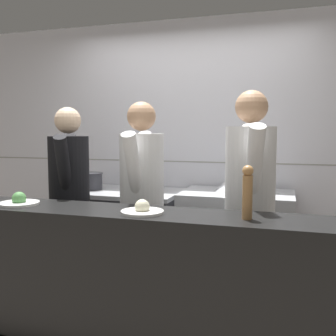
{
  "coord_description": "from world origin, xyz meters",
  "views": [
    {
      "loc": [
        0.97,
        -2.5,
        1.48
      ],
      "look_at": [
        -0.02,
        0.74,
        1.15
      ],
      "focal_mm": 42.0,
      "sensor_mm": 36.0,
      "label": 1
    }
  ],
  "objects_px": {
    "oven_range": "(123,233)",
    "chef_sous": "(142,198)",
    "stock_pot": "(91,180)",
    "chef_line": "(250,199)",
    "chef_head_cook": "(70,195)",
    "plated_dish_main": "(19,202)",
    "mixing_bowl_steel": "(227,186)",
    "sauce_pot": "(150,180)",
    "pepper_mill": "(247,191)",
    "plated_dish_appetiser": "(142,210)"
  },
  "relations": [
    {
      "from": "stock_pot",
      "to": "mixing_bowl_steel",
      "type": "distance_m",
      "value": 1.37
    },
    {
      "from": "plated_dish_appetiser",
      "to": "chef_head_cook",
      "type": "bearing_deg",
      "value": 144.21
    },
    {
      "from": "sauce_pot",
      "to": "chef_head_cook",
      "type": "xyz_separation_m",
      "value": [
        -0.5,
        -0.64,
        -0.07
      ]
    },
    {
      "from": "sauce_pot",
      "to": "chef_line",
      "type": "xyz_separation_m",
      "value": [
        1.02,
        -0.71,
        -0.02
      ]
    },
    {
      "from": "plated_dish_main",
      "to": "plated_dish_appetiser",
      "type": "bearing_deg",
      "value": -1.2
    },
    {
      "from": "oven_range",
      "to": "chef_sous",
      "type": "distance_m",
      "value": 1.0
    },
    {
      "from": "sauce_pot",
      "to": "pepper_mill",
      "type": "relative_size",
      "value": 0.76
    },
    {
      "from": "sauce_pot",
      "to": "chef_line",
      "type": "relative_size",
      "value": 0.14
    },
    {
      "from": "sauce_pot",
      "to": "chef_sous",
      "type": "height_order",
      "value": "chef_sous"
    },
    {
      "from": "pepper_mill",
      "to": "plated_dish_main",
      "type": "bearing_deg",
      "value": -179.62
    },
    {
      "from": "mixing_bowl_steel",
      "to": "chef_line",
      "type": "relative_size",
      "value": 0.13
    },
    {
      "from": "chef_head_cook",
      "to": "stock_pot",
      "type": "bearing_deg",
      "value": 82.09
    },
    {
      "from": "pepper_mill",
      "to": "chef_sous",
      "type": "bearing_deg",
      "value": 147.12
    },
    {
      "from": "sauce_pot",
      "to": "plated_dish_main",
      "type": "bearing_deg",
      "value": -111.99
    },
    {
      "from": "plated_dish_appetiser",
      "to": "pepper_mill",
      "type": "relative_size",
      "value": 0.85
    },
    {
      "from": "plated_dish_appetiser",
      "to": "oven_range",
      "type": "bearing_deg",
      "value": 118.21
    },
    {
      "from": "stock_pot",
      "to": "chef_sous",
      "type": "distance_m",
      "value": 1.08
    },
    {
      "from": "stock_pot",
      "to": "chef_head_cook",
      "type": "height_order",
      "value": "chef_head_cook"
    },
    {
      "from": "plated_dish_main",
      "to": "chef_head_cook",
      "type": "relative_size",
      "value": 0.17
    },
    {
      "from": "mixing_bowl_steel",
      "to": "pepper_mill",
      "type": "relative_size",
      "value": 0.7
    },
    {
      "from": "plated_dish_appetiser",
      "to": "chef_head_cook",
      "type": "xyz_separation_m",
      "value": [
        -0.91,
        0.66,
        -0.05
      ]
    },
    {
      "from": "chef_head_cook",
      "to": "chef_sous",
      "type": "distance_m",
      "value": 0.69
    },
    {
      "from": "sauce_pot",
      "to": "chef_sous",
      "type": "bearing_deg",
      "value": -75.36
    },
    {
      "from": "mixing_bowl_steel",
      "to": "chef_line",
      "type": "height_order",
      "value": "chef_line"
    },
    {
      "from": "plated_dish_main",
      "to": "mixing_bowl_steel",
      "type": "bearing_deg",
      "value": 46.27
    },
    {
      "from": "stock_pot",
      "to": "chef_line",
      "type": "xyz_separation_m",
      "value": [
        1.65,
        -0.71,
        0.01
      ]
    },
    {
      "from": "plated_dish_appetiser",
      "to": "sauce_pot",
      "type": "bearing_deg",
      "value": 107.57
    },
    {
      "from": "plated_dish_appetiser",
      "to": "chef_head_cook",
      "type": "relative_size",
      "value": 0.16
    },
    {
      "from": "sauce_pot",
      "to": "plated_dish_appetiser",
      "type": "xyz_separation_m",
      "value": [
        0.41,
        -1.29,
        -0.02
      ]
    },
    {
      "from": "oven_range",
      "to": "plated_dish_appetiser",
      "type": "bearing_deg",
      "value": -61.79
    },
    {
      "from": "oven_range",
      "to": "chef_head_cook",
      "type": "distance_m",
      "value": 0.84
    },
    {
      "from": "stock_pot",
      "to": "chef_line",
      "type": "bearing_deg",
      "value": -23.18
    },
    {
      "from": "chef_head_cook",
      "to": "chef_line",
      "type": "relative_size",
      "value": 0.95
    },
    {
      "from": "oven_range",
      "to": "chef_line",
      "type": "distance_m",
      "value": 1.59
    },
    {
      "from": "chef_head_cook",
      "to": "chef_sous",
      "type": "height_order",
      "value": "chef_sous"
    },
    {
      "from": "plated_dish_main",
      "to": "chef_head_cook",
      "type": "bearing_deg",
      "value": 88.68
    },
    {
      "from": "chef_sous",
      "to": "mixing_bowl_steel",
      "type": "bearing_deg",
      "value": 49.15
    },
    {
      "from": "stock_pot",
      "to": "plated_dish_main",
      "type": "distance_m",
      "value": 1.28
    },
    {
      "from": "plated_dish_appetiser",
      "to": "chef_line",
      "type": "distance_m",
      "value": 0.84
    },
    {
      "from": "sauce_pot",
      "to": "chef_sous",
      "type": "distance_m",
      "value": 0.73
    },
    {
      "from": "sauce_pot",
      "to": "pepper_mill",
      "type": "height_order",
      "value": "pepper_mill"
    },
    {
      "from": "oven_range",
      "to": "plated_dish_main",
      "type": "relative_size",
      "value": 4.13
    },
    {
      "from": "stock_pot",
      "to": "sauce_pot",
      "type": "relative_size",
      "value": 1.0
    },
    {
      "from": "chef_sous",
      "to": "plated_dish_appetiser",
      "type": "bearing_deg",
      "value": -72.97
    },
    {
      "from": "oven_range",
      "to": "sauce_pot",
      "type": "relative_size",
      "value": 4.73
    },
    {
      "from": "pepper_mill",
      "to": "chef_head_cook",
      "type": "height_order",
      "value": "chef_head_cook"
    },
    {
      "from": "chef_sous",
      "to": "chef_head_cook",
      "type": "bearing_deg",
      "value": 170.69
    },
    {
      "from": "chef_sous",
      "to": "oven_range",
      "type": "bearing_deg",
      "value": 119.63
    },
    {
      "from": "mixing_bowl_steel",
      "to": "chef_sous",
      "type": "height_order",
      "value": "chef_sous"
    },
    {
      "from": "plated_dish_main",
      "to": "chef_head_cook",
      "type": "height_order",
      "value": "chef_head_cook"
    }
  ]
}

